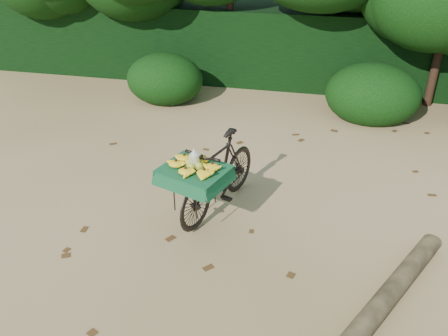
# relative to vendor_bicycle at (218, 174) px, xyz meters

# --- Properties ---
(ground) EXTENTS (80.00, 80.00, 0.00)m
(ground) POSITION_rel_vendor_bicycle_xyz_m (0.87, -0.32, -0.60)
(ground) COLOR tan
(ground) RESTS_ON ground
(vendor_bicycle) EXTENTS (1.28, 2.03, 1.17)m
(vendor_bicycle) POSITION_rel_vendor_bicycle_xyz_m (0.00, 0.00, 0.00)
(vendor_bicycle) COLOR black
(vendor_bicycle) RESTS_ON ground
(fallen_log) EXTENTS (1.81, 2.96, 0.24)m
(fallen_log) POSITION_rel_vendor_bicycle_xyz_m (2.15, -1.73, -0.48)
(fallen_log) COLOR brown
(fallen_log) RESTS_ON ground
(hedge_backdrop) EXTENTS (26.00, 1.80, 1.80)m
(hedge_backdrop) POSITION_rel_vendor_bicycle_xyz_m (0.87, 5.98, 0.30)
(hedge_backdrop) COLOR black
(hedge_backdrop) RESTS_ON ground
(tree_row) EXTENTS (14.50, 2.00, 4.00)m
(tree_row) POSITION_rel_vendor_bicycle_xyz_m (0.22, 5.18, 1.40)
(tree_row) COLOR black
(tree_row) RESTS_ON ground
(bush_clumps) EXTENTS (8.80, 1.70, 0.90)m
(bush_clumps) POSITION_rel_vendor_bicycle_xyz_m (1.37, 3.98, -0.15)
(bush_clumps) COLOR black
(bush_clumps) RESTS_ON ground
(leaf_litter) EXTENTS (7.00, 7.30, 0.01)m
(leaf_litter) POSITION_rel_vendor_bicycle_xyz_m (0.87, 0.33, -0.59)
(leaf_litter) COLOR #462A12
(leaf_litter) RESTS_ON ground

